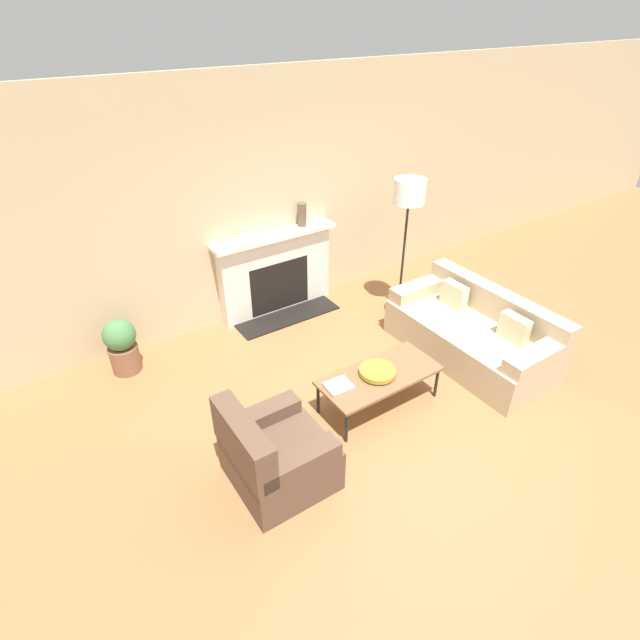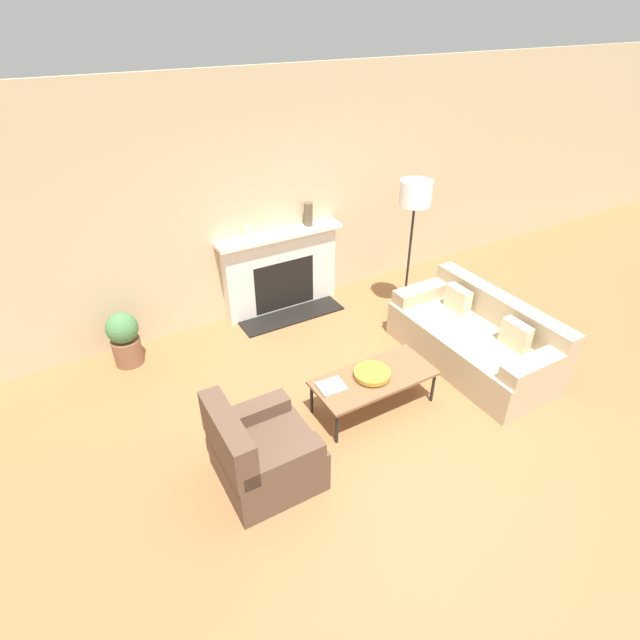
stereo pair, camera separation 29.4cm
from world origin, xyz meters
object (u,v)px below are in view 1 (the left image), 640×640
Objects in this scene: mantel_vase_left at (243,234)px; potted_plant at (122,345)px; book at (339,386)px; fireplace at (276,273)px; armchair_near at (275,455)px; coffee_table at (380,377)px; floor_lamp at (408,204)px; couch at (473,334)px; bowl at (378,371)px; mantel_vase_center_left at (302,215)px.

mantel_vase_left is 1.83m from potted_plant.
book is 1.72× the size of mantel_vase_left.
fireplace is 10.60× the size of mantel_vase_left.
armchair_near reaches higher than coffee_table.
armchair_near is 3.37m from floor_lamp.
floor_lamp is at bearing -179.83° from couch.
potted_plant is at bearing -171.88° from mantel_vase_left.
bowl is at bearing -3.79° from book.
mantel_vase_left is (1.01, 2.47, 0.84)m from armchair_near.
mantel_vase_left reaches higher than couch.
mantel_vase_left reaches higher than armchair_near.
armchair_near is 2.33m from potted_plant.
floor_lamp is (1.34, -0.89, 0.91)m from fireplace.
fireplace is 0.87× the size of couch.
mantel_vase_left is at bearing 8.12° from potted_plant.
mantel_vase_left reaches higher than fireplace.
floor_lamp is at bearing -44.37° from mantel_vase_center_left.
coffee_table is at bearing -30.56° from bowl.
armchair_near is 2.80m from mantel_vase_left.
book is at bearing -69.12° from armchair_near.
couch is 2.30× the size of armchair_near.
mantel_vase_center_left is (0.50, 2.21, 0.86)m from coffee_table.
mantel_vase_left reaches higher than book.
couch is at bearing 2.76° from coffee_table.
potted_plant is (-1.51, 1.90, -0.06)m from book.
floor_lamp is (1.87, 1.23, 1.04)m from book.
book is 2.47m from floor_lamp.
mantel_vase_left reaches higher than bowl.
floor_lamp reaches higher than book.
floor_lamp is at bearing -60.26° from armchair_near.
mantel_vase_center_left is at bearing 0.00° from mantel_vase_left.
potted_plant is at bearing 134.57° from bowl.
couch is at bearing 2.24° from bowl.
mantel_vase_center_left is at bearing 76.64° from bowl.
couch is 1.69m from floor_lamp.
bowl is (-1.45, -0.06, 0.13)m from couch.
fireplace reaches higher than couch.
armchair_near is at bearing -154.92° from book.
armchair_near is 0.47× the size of floor_lamp.
couch reaches higher than bowl.
book is (-0.44, 0.07, 0.04)m from coffee_table.
mantel_vase_left is at bearing -22.11° from armchair_near.
coffee_table is 4.14× the size of mantel_vase_center_left.
mantel_vase_center_left is (0.52, 2.20, 0.79)m from bowl.
fireplace is 2.19m from bowl.
couch is 3.88m from potted_plant.
mantel_vase_center_left is at bearing 5.41° from potted_plant.
couch is 1.08× the size of floor_lamp.
floor_lamp is at bearing 42.57° from coffee_table.
armchair_near is 1.29× the size of potted_plant.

